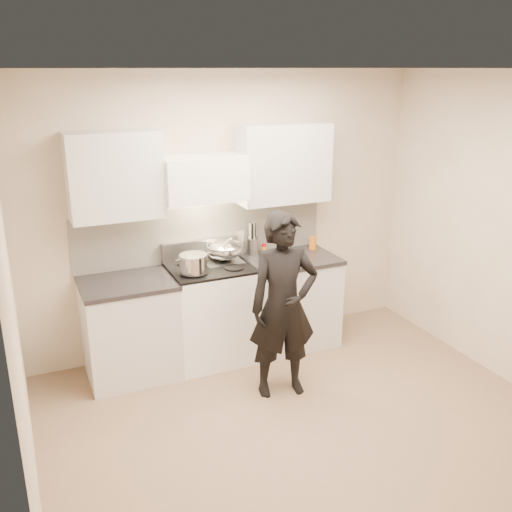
{
  "coord_description": "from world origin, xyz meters",
  "views": [
    {
      "loc": [
        -1.94,
        -3.33,
        2.71
      ],
      "look_at": [
        0.0,
        1.05,
        1.12
      ],
      "focal_mm": 40.0,
      "sensor_mm": 36.0,
      "label": 1
    }
  ],
  "objects_px": {
    "counter_right": "(288,300)",
    "person": "(283,306)",
    "stove": "(211,312)",
    "utensil_crock": "(252,245)",
    "wok": "(225,250)"
  },
  "relations": [
    {
      "from": "person",
      "to": "utensil_crock",
      "type": "bearing_deg",
      "value": 89.54
    },
    {
      "from": "counter_right",
      "to": "person",
      "type": "distance_m",
      "value": 1.01
    },
    {
      "from": "stove",
      "to": "counter_right",
      "type": "relative_size",
      "value": 1.04
    },
    {
      "from": "wok",
      "to": "utensil_crock",
      "type": "distance_m",
      "value": 0.38
    },
    {
      "from": "counter_right",
      "to": "person",
      "type": "relative_size",
      "value": 0.57
    },
    {
      "from": "stove",
      "to": "counter_right",
      "type": "bearing_deg",
      "value": 0.0
    },
    {
      "from": "stove",
      "to": "utensil_crock",
      "type": "xyz_separation_m",
      "value": [
        0.53,
        0.23,
        0.55
      ]
    },
    {
      "from": "counter_right",
      "to": "wok",
      "type": "distance_m",
      "value": 0.88
    },
    {
      "from": "wok",
      "to": "utensil_crock",
      "type": "bearing_deg",
      "value": 22.64
    },
    {
      "from": "counter_right",
      "to": "person",
      "type": "xyz_separation_m",
      "value": [
        -0.47,
        -0.82,
        0.35
      ]
    },
    {
      "from": "utensil_crock",
      "to": "wok",
      "type": "bearing_deg",
      "value": -157.36
    },
    {
      "from": "utensil_crock",
      "to": "person",
      "type": "xyz_separation_m",
      "value": [
        -0.18,
        -1.06,
        -0.21
      ]
    },
    {
      "from": "stove",
      "to": "utensil_crock",
      "type": "height_order",
      "value": "utensil_crock"
    },
    {
      "from": "utensil_crock",
      "to": "stove",
      "type": "bearing_deg",
      "value": -156.19
    },
    {
      "from": "counter_right",
      "to": "wok",
      "type": "xyz_separation_m",
      "value": [
        -0.65,
        0.09,
        0.6
      ]
    }
  ]
}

